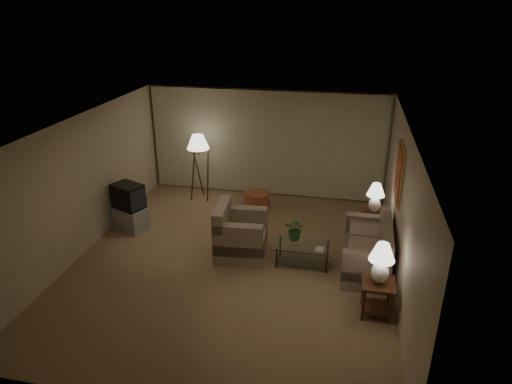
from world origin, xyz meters
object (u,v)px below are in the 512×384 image
armchair (241,236)px  side_table_near (377,292)px  sofa (366,251)px  table_lamp_far (375,195)px  floor_lamp (199,166)px  ottoman (257,200)px  tv_cabinet (131,218)px  crt_tv (128,196)px  coffee_table (303,251)px  table_lamp_near (381,260)px  vase (295,241)px  side_table_far (373,220)px

armchair → side_table_near: armchair is taller
sofa → side_table_near: 1.36m
side_table_near → table_lamp_far: bearing=90.0°
floor_lamp → ottoman: 1.67m
tv_cabinet → floor_lamp: 2.19m
crt_tv → table_lamp_far: bearing=30.2°
sofa → crt_tv: 5.10m
sofa → table_lamp_far: size_ratio=2.68×
coffee_table → ottoman: (-1.37, 2.32, -0.08)m
ottoman → table_lamp_far: bearing=-19.8°
side_table_near → table_lamp_near: size_ratio=0.86×
ottoman → coffee_table: bearing=-59.5°
coffee_table → vase: bearing=-180.0°
armchair → tv_cabinet: 2.72m
side_table_far → floor_lamp: bearing=164.0°
vase → table_lamp_near: bearing=-40.3°
coffee_table → ottoman: size_ratio=1.79×
table_lamp_near → table_lamp_far: (0.00, 2.60, -0.03)m
sofa → table_lamp_near: (0.15, -1.35, 0.64)m
crt_tv → floor_lamp: size_ratio=0.45×
table_lamp_far → crt_tv: size_ratio=0.84×
side_table_far → ottoman: size_ratio=1.01×
side_table_far → floor_lamp: size_ratio=0.36×
sofa → coffee_table: sofa is taller
side_table_far → vase: bearing=-137.5°
table_lamp_far → crt_tv: 5.24m
armchair → vase: bearing=-100.5°
coffee_table → sofa: bearing=4.9°
armchair → crt_tv: 2.74m
ottoman → side_table_far: bearing=-19.8°
side_table_near → table_lamp_far: (-0.00, 2.60, 0.57)m
sofa → side_table_far: bearing=174.5°
table_lamp_far → ottoman: 2.96m
coffee_table → vase: 0.26m
side_table_near → coffee_table: (-1.32, 1.25, -0.13)m
armchair → ottoman: armchair is taller
ottoman → sofa: bearing=-41.1°
side_table_near → ottoman: bearing=127.0°
side_table_near → ottoman: side_table_near is taller
coffee_table → vase: vase is taller
table_lamp_near → ottoman: (-2.69, 3.57, -0.81)m
floor_lamp → ottoman: bearing=-8.9°
side_table_far → coffee_table: 1.89m
side_table_near → table_lamp_near: table_lamp_near is taller
table_lamp_far → coffee_table: size_ratio=0.60×
table_lamp_far → side_table_far: bearing=135.0°
sofa → coffee_table: (-1.17, -0.10, -0.09)m
side_table_near → coffee_table: bearing=136.6°
sofa → side_table_near: (0.15, -1.35, 0.04)m
table_lamp_near → coffee_table: table_lamp_near is taller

